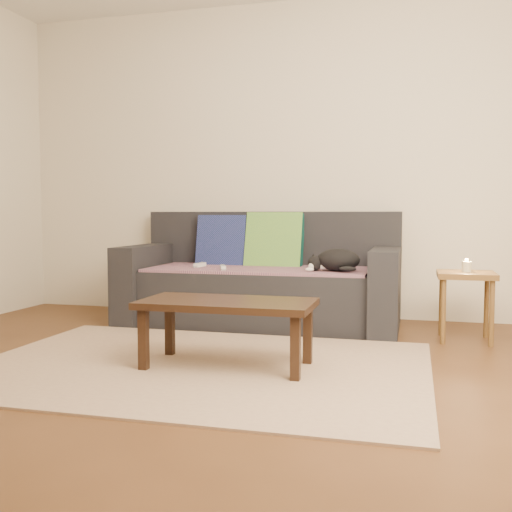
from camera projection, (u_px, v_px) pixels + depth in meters
The scene contains 13 objects.
ground at pixel (189, 374), 3.18m from camera, with size 4.50×4.50×0.00m, color brown.
back_wall at pixel (275, 160), 5.02m from camera, with size 4.50×0.04×2.60m, color beige.
sofa at pixel (262, 283), 4.68m from camera, with size 2.10×0.94×0.87m.
throw_blanket at pixel (259, 269), 4.58m from camera, with size 1.66×0.74×0.02m, color #3F2444.
cushion_navy at pixel (222, 241), 4.91m from camera, with size 0.41×0.10×0.41m, color #0F2042.
cushion_green at pixel (274, 242), 4.80m from camera, with size 0.46×0.11×0.46m, color #0B4843.
cat at pixel (336, 260), 4.29m from camera, with size 0.42×0.33×0.16m.
wii_remote_a at pixel (200, 265), 4.66m from camera, with size 0.15×0.04×0.03m, color white.
wii_remote_b at pixel (223, 267), 4.43m from camera, with size 0.15×0.04×0.03m, color white.
side_table at pixel (466, 284), 4.00m from camera, with size 0.37×0.37×0.46m.
candle at pixel (466, 266), 3.99m from camera, with size 0.06×0.06×0.09m.
rug at pixel (199, 366), 3.33m from camera, with size 2.50×1.80×0.01m, color tan.
coffee_table at pixel (227, 309), 3.28m from camera, with size 0.95×0.47×0.38m.
Camera 1 is at (1.15, -2.93, 0.85)m, focal length 42.00 mm.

